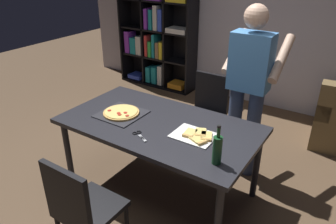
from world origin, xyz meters
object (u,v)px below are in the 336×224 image
(person_serving_pizza, at_px, (249,84))
(kitchen_scissors, at_px, (139,134))
(chair_far_side, at_px, (207,108))
(bookshelf, at_px, (156,31))
(wine_bottle, at_px, (217,149))
(chair_near_camera, at_px, (81,207))
(dining_table, at_px, (159,129))
(pepperoni_pizza_on_tray, at_px, (121,113))

(person_serving_pizza, relative_size, kitchen_scissors, 8.96)
(chair_far_side, distance_m, kitchen_scissors, 1.28)
(chair_far_side, bearing_deg, bookshelf, 140.89)
(wine_bottle, relative_size, kitchen_scissors, 1.62)
(person_serving_pizza, height_order, wine_bottle, person_serving_pizza)
(chair_near_camera, bearing_deg, dining_table, 90.00)
(chair_near_camera, distance_m, pepperoni_pizza_on_tray, 1.04)
(dining_table, distance_m, person_serving_pizza, 0.98)
(wine_bottle, bearing_deg, dining_table, 158.62)
(person_serving_pizza, bearing_deg, bookshelf, 144.37)
(chair_near_camera, bearing_deg, pepperoni_pizza_on_tray, 113.45)
(dining_table, height_order, person_serving_pizza, person_serving_pizza)
(person_serving_pizza, relative_size, pepperoni_pizza_on_tray, 4.33)
(chair_far_side, xyz_separation_m, bookshelf, (-1.72, 1.40, 0.44))
(chair_near_camera, bearing_deg, chair_far_side, 90.00)
(bookshelf, distance_m, person_serving_pizza, 2.78)
(person_serving_pizza, xyz_separation_m, pepperoni_pizza_on_tray, (-0.94, -0.81, -0.23))
(dining_table, relative_size, chair_far_side, 2.00)
(wine_bottle, bearing_deg, pepperoni_pizza_on_tray, 168.71)
(pepperoni_pizza_on_tray, bearing_deg, wine_bottle, -11.29)
(chair_far_side, distance_m, bookshelf, 2.26)
(pepperoni_pizza_on_tray, relative_size, wine_bottle, 1.28)
(bookshelf, relative_size, person_serving_pizza, 1.11)
(chair_far_side, relative_size, person_serving_pizza, 0.51)
(dining_table, bearing_deg, pepperoni_pizza_on_tray, -172.11)
(chair_near_camera, xyz_separation_m, pepperoni_pizza_on_tray, (-0.40, 0.92, 0.25))
(pepperoni_pizza_on_tray, height_order, kitchen_scissors, pepperoni_pizza_on_tray)
(pepperoni_pizza_on_tray, xyz_separation_m, kitchen_scissors, (0.38, -0.22, -0.01))
(chair_far_side, bearing_deg, person_serving_pizza, -22.23)
(kitchen_scissors, bearing_deg, pepperoni_pizza_on_tray, 150.47)
(dining_table, height_order, chair_near_camera, chair_near_camera)
(person_serving_pizza, bearing_deg, pepperoni_pizza_on_tray, -139.06)
(bookshelf, height_order, person_serving_pizza, bookshelf)
(chair_far_side, height_order, kitchen_scissors, chair_far_side)
(dining_table, xyz_separation_m, chair_near_camera, (-0.00, -0.98, -0.17))
(dining_table, relative_size, pepperoni_pizza_on_tray, 4.45)
(chair_far_side, relative_size, wine_bottle, 2.85)
(dining_table, xyz_separation_m, wine_bottle, (0.71, -0.28, 0.19))
(pepperoni_pizza_on_tray, bearing_deg, person_serving_pizza, 40.94)
(chair_near_camera, relative_size, wine_bottle, 2.85)
(dining_table, bearing_deg, bookshelf, 125.89)
(chair_far_side, xyz_separation_m, wine_bottle, (0.71, -1.26, 0.36))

